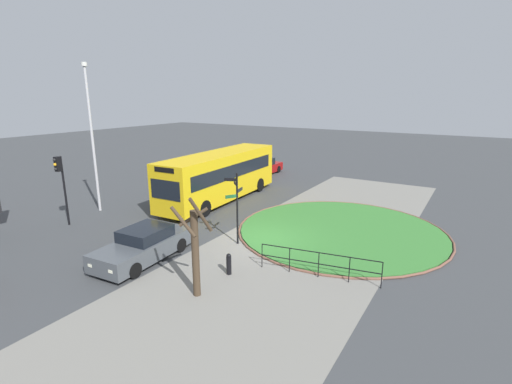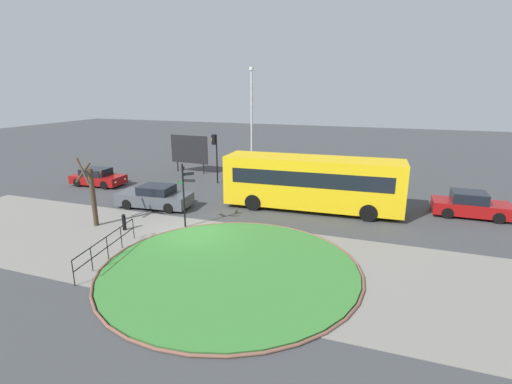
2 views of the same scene
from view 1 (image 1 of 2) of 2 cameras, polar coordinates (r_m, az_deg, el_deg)
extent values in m
plane|color=#3D3F42|center=(18.55, 1.22, -7.42)|extent=(120.00, 120.00, 0.00)
cube|color=gray|center=(17.74, 6.60, -8.55)|extent=(32.00, 8.19, 0.02)
cylinder|color=#387A33|center=(20.22, 12.82, -5.74)|extent=(10.54, 10.54, 0.10)
torus|color=brown|center=(20.22, 12.82, -5.72)|extent=(10.85, 10.85, 0.11)
cylinder|color=black|center=(17.57, -2.88, -2.80)|extent=(0.09, 0.09, 3.41)
sphere|color=black|center=(17.13, -2.96, 2.81)|extent=(0.10, 0.10, 0.10)
cube|color=black|center=(17.26, -4.00, 1.91)|extent=(0.24, 0.53, 0.15)
cube|color=black|center=(17.56, -3.16, 1.32)|extent=(0.41, 0.43, 0.15)
cube|color=black|center=(17.63, -2.49, 0.33)|extent=(0.60, 0.16, 0.15)
cube|color=#195128|center=(17.26, -3.88, -0.69)|extent=(0.47, 0.32, 0.15)
cylinder|color=black|center=(15.13, -4.18, -11.18)|extent=(0.20, 0.20, 0.77)
sphere|color=black|center=(14.95, -4.21, -9.73)|extent=(0.19, 0.19, 0.19)
cube|color=black|center=(14.79, 9.64, -9.15)|extent=(0.84, 4.65, 0.03)
cube|color=black|center=(14.99, 9.56, -10.80)|extent=(0.84, 4.65, 0.03)
cylinder|color=black|center=(15.59, 0.93, -9.75)|extent=(0.04, 0.04, 1.05)
cylinder|color=black|center=(15.26, 5.15, -10.39)|extent=(0.04, 0.04, 1.05)
cylinder|color=black|center=(15.01, 9.56, -10.98)|extent=(0.04, 0.04, 1.05)
cylinder|color=black|center=(14.85, 14.10, -11.53)|extent=(0.04, 0.04, 1.05)
cylinder|color=black|center=(14.78, 18.73, -12.02)|extent=(0.04, 0.04, 1.05)
cube|color=yellow|center=(25.12, -5.54, 2.62)|extent=(10.75, 2.99, 2.97)
cube|color=black|center=(24.36, -3.09, 3.28)|extent=(9.36, 0.44, 0.88)
cube|color=black|center=(25.77, -7.89, 3.79)|extent=(9.36, 0.44, 0.88)
cube|color=black|center=(21.02, -13.74, 0.30)|extent=(0.11, 2.06, 1.10)
cube|color=black|center=(20.78, -13.92, 3.29)|extent=(0.08, 1.38, 0.28)
cylinder|color=black|center=(22.11, -7.94, -2.51)|extent=(1.01, 0.34, 1.00)
cylinder|color=black|center=(23.51, -12.47, -1.67)|extent=(1.01, 0.34, 1.00)
cylinder|color=black|center=(27.66, 0.48, 1.12)|extent=(1.01, 0.34, 1.00)
cylinder|color=black|center=(28.79, -3.57, 1.64)|extent=(1.01, 0.34, 1.00)
cube|color=#474C51|center=(16.99, -16.85, -8.21)|extent=(4.72, 2.17, 0.75)
cube|color=black|center=(16.88, -16.57, -6.06)|extent=(2.08, 1.76, 0.50)
cube|color=#EAEACC|center=(15.18, -21.44, -11.30)|extent=(0.03, 0.20, 0.12)
cube|color=#EAEACC|center=(15.97, -24.12, -10.26)|extent=(0.03, 0.20, 0.12)
cylinder|color=black|center=(15.62, -18.18, -11.32)|extent=(0.65, 0.27, 0.64)
cylinder|color=black|center=(16.78, -22.30, -9.85)|extent=(0.65, 0.27, 0.64)
cylinder|color=black|center=(17.52, -11.54, -7.96)|extent=(0.65, 0.27, 0.64)
cylinder|color=black|center=(18.57, -15.64, -6.90)|extent=(0.65, 0.27, 0.64)
cube|color=maroon|center=(33.77, 1.12, 3.65)|extent=(4.14, 1.85, 0.70)
cube|color=black|center=(33.51, 0.98, 4.69)|extent=(1.85, 1.63, 0.59)
cube|color=#EAEACC|center=(35.81, 2.03, 4.33)|extent=(0.02, 0.20, 0.12)
cube|color=#EAEACC|center=(35.29, 3.61, 4.16)|extent=(0.02, 0.20, 0.12)
cylinder|color=black|center=(35.32, 0.98, 3.79)|extent=(0.64, 0.22, 0.64)
cylinder|color=black|center=(34.51, 3.41, 3.51)|extent=(0.64, 0.22, 0.64)
cylinder|color=black|center=(33.17, -1.27, 3.08)|extent=(0.64, 0.22, 0.64)
cylinder|color=black|center=(32.31, 1.26, 2.77)|extent=(0.64, 0.22, 0.64)
cylinder|color=black|center=(22.64, -27.22, 0.10)|extent=(0.11, 0.11, 3.83)
cube|color=black|center=(22.23, -28.10, 3.79)|extent=(0.28, 0.28, 0.78)
sphere|color=black|center=(22.10, -28.49, 4.34)|extent=(0.16, 0.16, 0.16)
sphere|color=#F2A519|center=(22.14, -28.41, 3.72)|extent=(0.16, 0.16, 0.16)
sphere|color=black|center=(22.18, -28.34, 3.10)|extent=(0.16, 0.16, 0.16)
cylinder|color=#B7B7BC|center=(24.33, -23.73, 7.05)|extent=(0.16, 0.16, 8.54)
cylinder|color=silver|center=(24.24, -24.84, 17.36)|extent=(0.32, 0.32, 0.22)
cylinder|color=#423323|center=(13.30, -9.26, -9.39)|extent=(0.26, 0.26, 3.18)
cylinder|color=#423323|center=(12.47, -11.11, -4.51)|extent=(0.17, 1.10, 0.92)
cylinder|color=#423323|center=(12.44, -8.46, -3.52)|extent=(0.91, 0.33, 1.35)
cylinder|color=#423323|center=(13.33, -9.55, -3.78)|extent=(0.80, 0.86, 0.67)
camera|label=2|loc=(24.96, 49.25, 10.38)|focal=26.37mm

